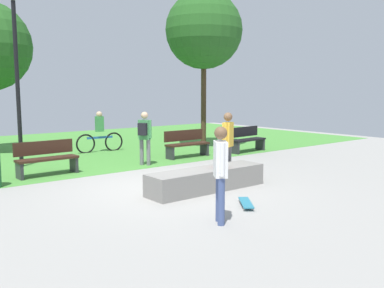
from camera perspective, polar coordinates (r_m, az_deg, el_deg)
ground_plane at (r=9.84m, az=-4.02°, el=-5.89°), size 28.00×28.00×0.00m
grass_lawn at (r=17.06m, az=-19.67°, el=-0.65°), size 26.60×11.78×0.01m
concrete_ledge at (r=9.49m, az=2.06°, el=-4.86°), size 2.95×0.73×0.49m
backpack_on_ledge at (r=9.58m, az=3.83°, el=-2.28°), size 0.34×0.34×0.32m
skater_performing_trick at (r=7.03m, az=3.91°, el=-3.22°), size 0.34×0.38×1.66m
skater_watching at (r=10.69m, az=4.91°, el=0.55°), size 0.39×0.32×1.70m
skateboard_by_ledge at (r=8.32m, az=7.38°, el=-7.96°), size 0.64×0.76×0.08m
skateboard_spare at (r=10.81m, az=1.20°, el=-4.33°), size 0.82×0.41×0.08m
park_bench_near_lamppost at (r=15.47m, az=7.44°, el=0.72°), size 1.63×0.61×0.91m
park_bench_near_path at (r=11.74m, az=-19.27°, el=-1.74°), size 1.62×0.54×0.91m
park_bench_center_lawn at (r=14.10m, az=-0.77°, el=0.13°), size 1.60×0.48×0.91m
tree_broad_elm at (r=16.58m, az=1.63°, el=15.22°), size 2.96×2.96×6.02m
lamp_post at (r=13.24m, az=-22.86°, el=10.02°), size 0.28×0.28×5.05m
pedestrian_with_backpack at (r=12.57m, az=-6.51°, el=1.42°), size 0.45×0.43×1.62m
cyclist_on_bicycle at (r=15.69m, az=-12.49°, el=1.25°), size 1.82×0.22×1.52m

